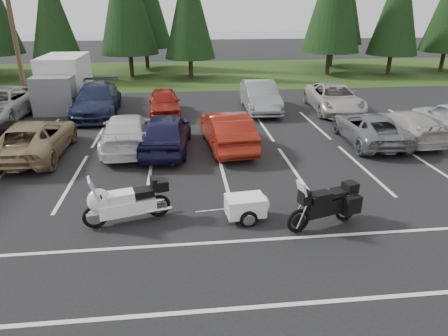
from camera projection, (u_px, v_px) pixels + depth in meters
ground at (212, 186)px, 13.76m from camera, size 120.00×120.00×0.00m
grass_strip at (190, 73)px, 35.80m from camera, size 80.00×16.00×0.01m
lake_water at (209, 42)px, 64.67m from camera, size 70.00×50.00×0.02m
utility_pole at (13, 26)px, 21.97m from camera, size 1.60×0.26×9.00m
box_truck at (62, 82)px, 23.88m from camera, size 2.40×5.60×2.90m
stall_markings at (208, 165)px, 15.59m from camera, size 32.00×16.00×0.01m
conifer_3 at (51, 11)px, 30.33m from camera, size 3.87×3.87×9.02m
conifer_5 at (189, 6)px, 31.44m from camera, size 4.14×4.14×9.63m
conifer_7 at (399, 4)px, 33.32m from camera, size 4.27×4.27×9.94m
car_near_2 at (35, 138)px, 16.30m from camera, size 2.47×5.31×1.47m
car_near_3 at (127, 132)px, 17.12m from camera, size 2.34×5.20×1.48m
car_near_4 at (166, 132)px, 16.83m from camera, size 2.36×4.92×1.62m
car_near_5 at (227, 130)px, 17.19m from camera, size 2.15×4.96×1.59m
car_near_6 at (369, 128)px, 17.88m from camera, size 2.48×4.95×1.35m
car_near_7 at (403, 125)px, 18.26m from camera, size 2.22×4.76×1.35m
car_far_0 at (0, 104)px, 21.53m from camera, size 3.15×6.04×1.63m
car_far_1 at (97, 100)px, 22.26m from camera, size 2.62×5.89×1.68m
car_far_2 at (164, 102)px, 22.34m from camera, size 1.92×4.28×1.43m
car_far_3 at (260, 96)px, 23.13m from camera, size 1.86×5.11×1.67m
car_far_4 at (334, 98)px, 23.02m from camera, size 2.96×5.70×1.53m
touring_motorcycle at (126, 198)px, 11.24m from camera, size 2.87×1.55×1.52m
cargo_trailer at (245, 208)px, 11.53m from camera, size 1.68×1.05×0.74m
adventure_motorcycle at (324, 202)px, 11.02m from camera, size 2.70×1.60×1.55m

